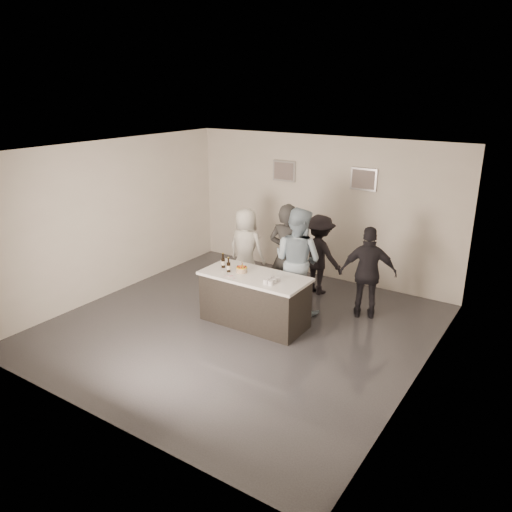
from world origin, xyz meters
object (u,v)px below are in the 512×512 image
Objects in this scene: person_guest_back at (319,255)px; bar_counter at (255,299)px; person_guest_right at (368,273)px; person_guest_left at (246,248)px; cake at (242,270)px; beer_bottle_a at (223,261)px; person_main_black at (287,256)px; beer_bottle_b at (228,265)px; person_main_blue at (298,260)px.

bar_counter is at bearing 92.80° from person_guest_back.
person_guest_left is at bearing -22.80° from person_guest_right.
person_guest_left is at bearing 129.23° from bar_counter.
cake is at bearing 85.27° from person_guest_back.
bar_counter is 1.90m from person_guest_back.
person_main_black is (0.75, 0.96, -0.05)m from beer_bottle_a.
beer_bottle_b is 1.21m from person_main_black.
person_guest_back is (1.40, 0.51, -0.02)m from person_guest_left.
cake is 1.59m from person_guest_left.
person_main_black is 1.23× the size of person_guest_back.
person_guest_right is at bearing -152.13° from person_main_blue.
person_guest_back is at bearing -107.50° from person_main_black.
bar_counter is 1.14× the size of person_guest_left.
person_guest_right reaches higher than beer_bottle_a.
person_guest_back reaches higher than beer_bottle_b.
person_main_blue is at bearing 68.17° from bar_counter.
person_guest_back is at bearing 73.26° from cake.
person_guest_right is at bearing 36.43° from beer_bottle_b.
bar_counter is 9.60× the size of cake.
person_main_blue is 1.26m from person_guest_right.
person_main_blue reaches higher than beer_bottle_a.
beer_bottle_a reaches higher than bar_counter.
bar_counter is at bearing 18.80° from person_guest_right.
person_main_black is 1.49m from person_guest_right.
beer_bottle_a is at bearing 48.53° from person_main_black.
beer_bottle_b is at bearing -31.24° from beer_bottle_a.
person_main_blue is (0.61, 0.88, 0.03)m from cake.
beer_bottle_b reaches higher than cake.
person_guest_right reaches higher than person_guest_back.
cake is 0.12× the size of person_guest_right.
person_main_black is 1.01× the size of person_main_blue.
person_guest_left reaches higher than cake.
person_main_black reaches higher than cake.
person_guest_left is 0.98× the size of person_guest_right.
cake is 0.75× the size of beer_bottle_b.
bar_counter is 0.95× the size of person_main_black.
cake is 2.22m from person_guest_right.
person_guest_left is at bearing 121.80° from cake.
bar_counter is 0.96× the size of person_main_blue.
person_main_blue is at bearing 40.56° from beer_bottle_a.
bar_counter is at bearing 1.82° from cake.
person_guest_right is (1.97, 1.45, -0.20)m from beer_bottle_b.
beer_bottle_a is (-0.66, 0.00, 0.58)m from bar_counter.
person_main_blue is (1.01, 0.87, -0.06)m from beer_bottle_a.
cake is 1.03m from person_main_black.
cake is at bearing -1.53° from beer_bottle_a.
beer_bottle_b is at bearing -148.57° from cake.
beer_bottle_b is 2.13m from person_guest_back.
bar_counter is 0.55m from cake.
beer_bottle_b is 1.28m from person_main_blue.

